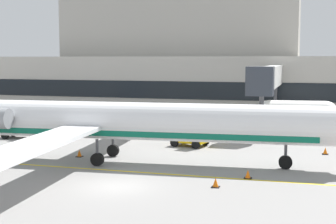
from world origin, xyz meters
The scene contains 12 objects.
ground centered at (0.00, 0.00, -0.05)m, with size 120.00×120.00×0.11m.
terminal_building centered at (-7.62, 46.61, 6.80)m, with size 68.24×12.61×17.92m.
jet_bridge_east centered at (6.02, 28.51, 5.23)m, with size 2.40×21.48×6.62m.
regional_jet centered at (-2.65, 6.52, 2.91)m, with size 34.64×29.09×8.38m.
baggage_tug centered at (1.18, 14.08, 0.97)m, with size 3.15×2.60×2.18m.
pushback_tractor centered at (-14.67, 14.01, 0.92)m, with size 4.08×2.53×1.99m.
belt_loader centered at (-21.65, 19.95, 0.96)m, with size 2.26×3.40×2.10m.
fuel_tank centered at (8.97, 29.57, 1.56)m, with size 8.59×3.17×2.81m.
safety_cone_alpha centered at (5.52, 1.40, 0.25)m, with size 0.47×0.47×0.55m.
safety_cone_bravo centered at (7.02, 4.02, 0.25)m, with size 0.47×0.47×0.55m.
safety_cone_charlie centered at (-5.98, 7.30, 0.25)m, with size 0.47×0.47×0.55m.
safety_cone_delta centered at (11.71, 13.52, 0.25)m, with size 0.47×0.47×0.55m.
Camera 1 is at (10.79, -26.05, 7.28)m, focal length 53.30 mm.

